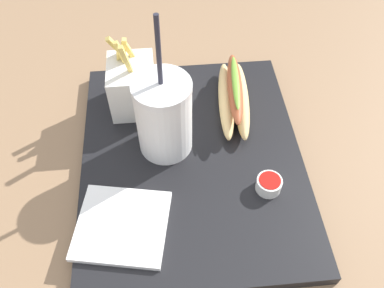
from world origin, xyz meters
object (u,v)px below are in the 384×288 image
at_px(hot_dog_1, 234,96).
at_px(napkin_stack, 122,225).
at_px(soda_cup, 164,117).
at_px(ketchup_cup_1, 269,184).
at_px(ketchup_cup_2, 177,78).
at_px(fries_basket, 132,85).

relative_size(hot_dog_1, napkin_stack, 1.47).
relative_size(soda_cup, ketchup_cup_1, 6.28).
bearing_deg(napkin_stack, hot_dog_1, -41.57).
bearing_deg(soda_cup, ketchup_cup_2, -11.09).
xyz_separation_m(ketchup_cup_1, ketchup_cup_2, (0.24, 0.12, -0.00)).
relative_size(hot_dog_1, ketchup_cup_1, 4.85).
xyz_separation_m(fries_basket, napkin_stack, (-0.23, 0.02, -0.04)).
bearing_deg(soda_cup, napkin_stack, 153.90).
relative_size(ketchup_cup_1, ketchup_cup_2, 1.24).
bearing_deg(hot_dog_1, fries_basket, 82.78).
height_order(soda_cup, fries_basket, soda_cup).
bearing_deg(ketchup_cup_2, fries_basket, 121.45).
bearing_deg(ketchup_cup_1, soda_cup, 56.37).
distance_m(hot_dog_1, napkin_stack, 0.29).
xyz_separation_m(ketchup_cup_2, napkin_stack, (-0.28, 0.10, -0.01)).
bearing_deg(fries_basket, hot_dog_1, -97.22).
bearing_deg(ketchup_cup_2, napkin_stack, 161.11).
relative_size(soda_cup, napkin_stack, 1.91).
height_order(fries_basket, ketchup_cup_1, fries_basket).
bearing_deg(soda_cup, ketchup_cup_1, -123.63).
relative_size(ketchup_cup_2, napkin_stack, 0.25).
relative_size(soda_cup, fries_basket, 1.63).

